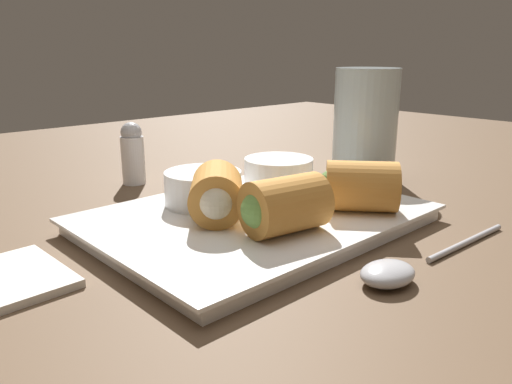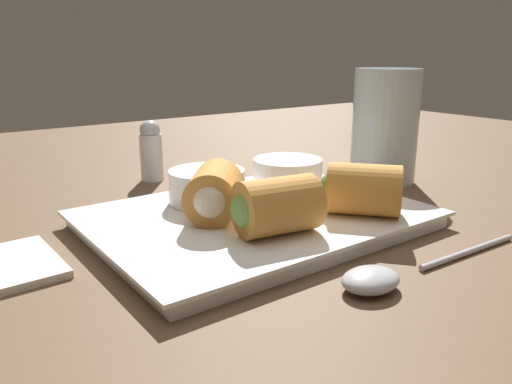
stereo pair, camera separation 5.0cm
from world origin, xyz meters
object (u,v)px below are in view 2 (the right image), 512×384
at_px(dipping_bowl_far, 288,172).
at_px(spoon, 384,276).
at_px(salt_shaker, 151,151).
at_px(dipping_bowl_near, 207,185).
at_px(drinking_glass, 385,126).
at_px(serving_plate, 256,219).

relative_size(dipping_bowl_far, spoon, 0.38).
xyz_separation_m(dipping_bowl_far, spoon, (-0.07, -0.19, -0.03)).
distance_m(spoon, salt_shaker, 0.36).
height_order(dipping_bowl_near, dipping_bowl_far, same).
bearing_deg(drinking_glass, serving_plate, -169.42).
bearing_deg(serving_plate, salt_shaker, 90.83).
relative_size(serving_plate, drinking_glass, 2.15).
relative_size(dipping_bowl_near, drinking_glass, 0.54).
relative_size(spoon, salt_shaker, 2.54).
bearing_deg(salt_shaker, dipping_bowl_near, -96.23).
xyz_separation_m(serving_plate, dipping_bowl_near, (-0.02, 0.05, 0.02)).
xyz_separation_m(dipping_bowl_near, spoon, (0.02, -0.20, -0.03)).
bearing_deg(dipping_bowl_near, spoon, -83.54).
bearing_deg(drinking_glass, salt_shaker, 142.74).
xyz_separation_m(dipping_bowl_near, drinking_glass, (0.24, -0.01, 0.04)).
distance_m(serving_plate, spoon, 0.15).
distance_m(serving_plate, dipping_bowl_far, 0.09).
bearing_deg(spoon, dipping_bowl_near, 96.46).
bearing_deg(salt_shaker, dipping_bowl_far, -65.85).
xyz_separation_m(serving_plate, drinking_glass, (0.22, 0.04, 0.06)).
bearing_deg(drinking_glass, dipping_bowl_near, 177.79).
relative_size(serving_plate, dipping_bowl_far, 4.00).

